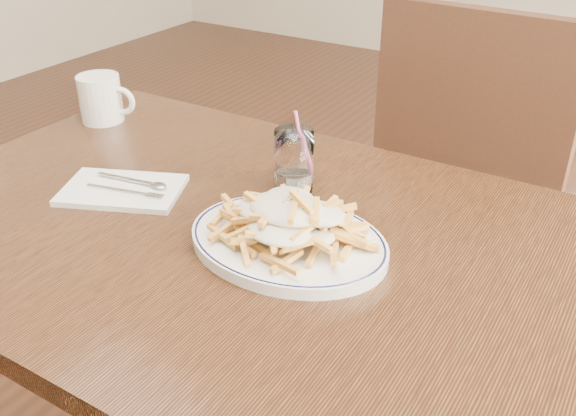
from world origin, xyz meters
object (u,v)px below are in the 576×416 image
Objects in this scene: chair_far at (477,174)px; coffee_mug at (101,99)px; loaded_fries at (288,215)px; water_glass at (294,164)px; table at (238,264)px; fries_plate at (288,241)px.

coffee_mug is (-0.70, -0.56, 0.24)m from chair_far.
chair_far is 3.98× the size of loaded_fries.
water_glass is at bearing -6.08° from coffee_mug.
coffee_mug reaches higher than loaded_fries.
chair_far is 0.93m from coffee_mug.
fries_plate reaches higher than table.
fries_plate is 0.05m from loaded_fries.
coffee_mug is at bearing -141.57° from chair_far.
table is 3.71× the size of fries_plate.
table is 0.80m from chair_far.
table is 7.85× the size of water_glass.
chair_far reaches higher than fries_plate.
table is at bearing -95.70° from water_glass.
table is at bearing 172.88° from loaded_fries.
water_glass is 0.54m from coffee_mug.
table is 0.20m from water_glass.
coffee_mug reaches higher than table.
loaded_fries is at bearing -95.71° from chair_far.
fries_plate is (-0.08, -0.78, 0.20)m from chair_far.
coffee_mug is (-0.62, 0.23, 0.04)m from fries_plate.
chair_far reaches higher than water_glass.
chair_far reaches higher than loaded_fries.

